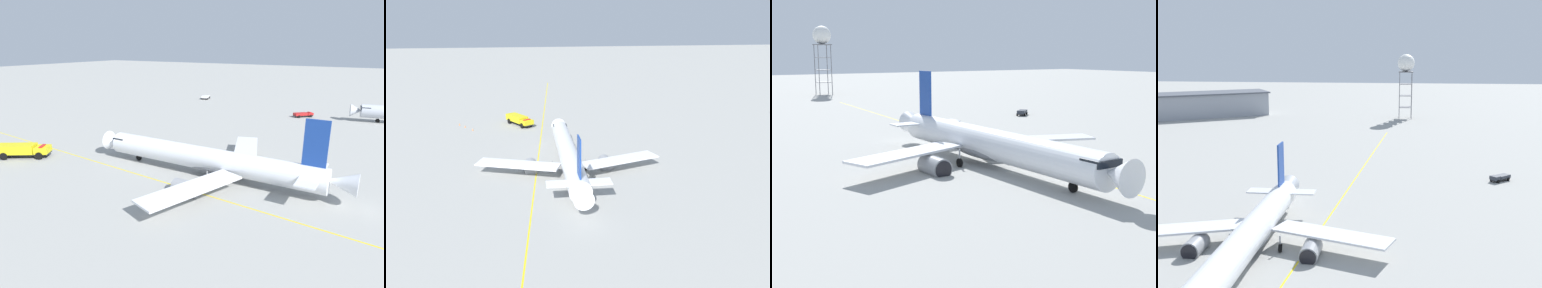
% 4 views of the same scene
% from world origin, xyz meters
% --- Properties ---
extents(ground_plane, '(600.00, 600.00, 0.00)m').
position_xyz_m(ground_plane, '(0.00, 0.00, 0.00)').
color(ground_plane, '#9E9E99').
extents(airliner_main, '(35.88, 43.41, 11.66)m').
position_xyz_m(airliner_main, '(0.63, 3.26, 2.65)').
color(airliner_main, white).
rests_on(airliner_main, ground_plane).
extents(ops_pickup_truck, '(5.30, 5.42, 1.41)m').
position_xyz_m(ops_pickup_truck, '(-53.63, 6.26, 0.81)').
color(ops_pickup_truck, '#232326').
rests_on(ops_pickup_truck, ground_plane).
extents(fire_tender_truck, '(7.66, 9.67, 2.50)m').
position_xyz_m(fire_tender_truck, '(10.34, -31.57, 1.53)').
color(fire_tender_truck, '#232326').
rests_on(fire_tender_truck, ground_plane).
extents(pushback_tug_truck, '(5.32, 3.67, 1.30)m').
position_xyz_m(pushback_tug_truck, '(-68.70, -34.49, 0.81)').
color(pushback_tug_truck, '#232326').
rests_on(pushback_tug_truck, ground_plane).
extents(taxiway_centreline, '(16.78, 196.73, 0.01)m').
position_xyz_m(taxiway_centreline, '(6.38, -2.73, 0.00)').
color(taxiway_centreline, yellow).
rests_on(taxiway_centreline, ground_plane).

